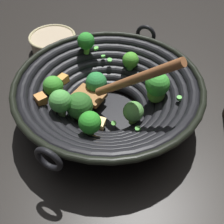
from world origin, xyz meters
The scene contains 3 objects.
ground_plane centered at (0.00, 0.00, 0.00)m, with size 4.00×4.00×0.00m, color black.
wok centered at (0.00, 0.00, 0.07)m, with size 0.44×0.41×0.21m.
prep_bowl centered at (-0.09, -0.31, 0.03)m, with size 0.14×0.14×0.05m.
Camera 1 is at (0.33, 0.31, 0.48)m, focal length 44.59 mm.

